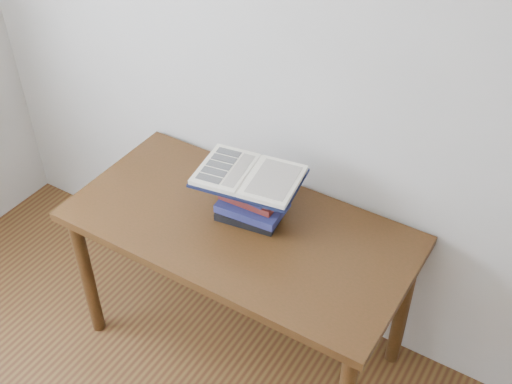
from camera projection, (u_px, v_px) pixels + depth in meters
The scene contains 3 objects.
desk at pixel (240, 243), 2.58m from camera, with size 1.37×0.69×0.74m.
book_stack at pixel (251, 201), 2.50m from camera, with size 0.29×0.22×0.18m.
open_book at pixel (249, 176), 2.44m from camera, with size 0.43×0.33×0.03m.
Camera 1 is at (0.93, -0.17, 2.44)m, focal length 45.00 mm.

